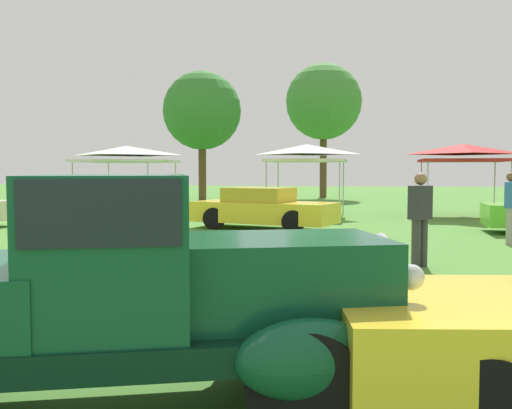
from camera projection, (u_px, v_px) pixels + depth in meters
feature_pickup_truck at (101, 293)px, 4.05m from camera, size 4.54×2.92×1.70m
show_car_yellow at (263, 209)px, 17.02m from camera, size 4.50×2.71×1.22m
spectator_near_truck at (511, 205)px, 13.40m from camera, size 0.35×0.45×1.69m
spectator_by_row at (420, 216)px, 10.24m from camera, size 0.45×0.46×1.69m
canopy_tent_left_field at (126, 153)px, 23.06m from camera, size 3.39×3.39×2.71m
canopy_tent_center_field at (307, 152)px, 21.68m from camera, size 2.91×2.91×2.71m
canopy_tent_right_field at (463, 152)px, 21.31m from camera, size 3.08×3.08×2.71m
treeline_far_left at (202, 111)px, 32.91m from camera, size 4.48×4.48×7.39m
treeline_mid_left at (324, 102)px, 36.26m from camera, size 4.78×4.78×8.45m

